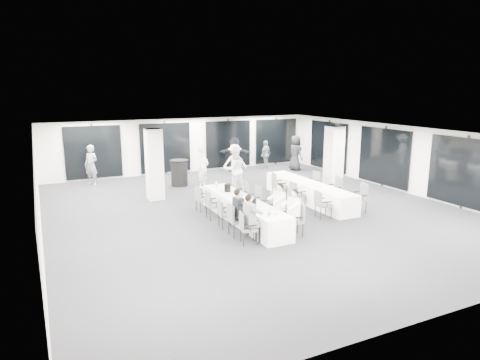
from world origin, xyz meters
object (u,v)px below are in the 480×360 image
at_px(standing_guest_g, 91,162).
at_px(standing_guest_a, 203,164).
at_px(standing_guest_d, 266,153).
at_px(chair_main_right_far, 243,192).
at_px(chair_side_right_far, 313,181).
at_px(standing_guest_b, 235,167).
at_px(banquet_table_side, 308,192).
at_px(chair_side_left_mid, 296,193).
at_px(ice_bucket_far, 227,188).
at_px(standing_guest_f, 235,152).
at_px(chair_main_left_far, 201,197).
at_px(banquet_table_main, 243,210).
at_px(standing_guest_e, 296,151).
at_px(chair_main_left_fourth, 212,203).
at_px(chair_main_right_second, 281,212).
at_px(chair_main_left_second, 235,218).
at_px(chair_main_right_near, 297,217).
at_px(chair_side_right_near, 360,196).
at_px(chair_side_left_far, 277,184).
at_px(chair_main_left_mid, 224,212).
at_px(chair_main_right_fourth, 255,198).
at_px(chair_side_right_mid, 335,188).
at_px(ice_bucket_near, 253,202).
at_px(standing_guest_c, 235,160).
at_px(chair_side_left_near, 321,203).
at_px(cocktail_table, 179,173).
at_px(chair_main_left_near, 246,226).

bearing_deg(standing_guest_g, standing_guest_a, 15.16).
bearing_deg(standing_guest_d, chair_main_right_far, 22.82).
bearing_deg(chair_side_right_far, standing_guest_b, 58.53).
bearing_deg(banquet_table_side, chair_main_right_far, 168.22).
bearing_deg(chair_side_left_mid, ice_bucket_far, -98.13).
bearing_deg(standing_guest_f, chair_main_left_far, 89.57).
bearing_deg(banquet_table_main, standing_guest_e, 46.67).
xyz_separation_m(chair_main_left_fourth, chair_main_right_second, (1.66, -1.78, -0.05)).
distance_m(chair_main_left_second, chair_main_left_fourth, 1.87).
bearing_deg(standing_guest_e, standing_guest_f, 63.26).
bearing_deg(chair_main_right_far, standing_guest_d, -25.58).
xyz_separation_m(chair_main_right_near, standing_guest_g, (-4.64, 9.83, 0.47)).
distance_m(chair_main_right_second, standing_guest_g, 10.11).
xyz_separation_m(chair_side_right_near, standing_guest_g, (-8.05, 8.70, 0.44)).
height_order(chair_side_left_far, ice_bucket_far, chair_side_left_far).
bearing_deg(chair_main_left_mid, chair_side_right_near, 89.91).
xyz_separation_m(chair_side_left_mid, standing_guest_b, (-1.04, 3.18, 0.54)).
bearing_deg(standing_guest_b, chair_main_right_near, 86.43).
relative_size(standing_guest_f, standing_guest_g, 1.01).
distance_m(chair_main_right_second, standing_guest_a, 6.29).
bearing_deg(standing_guest_g, chair_side_left_far, 4.70).
bearing_deg(chair_main_left_far, standing_guest_a, 154.02).
distance_m(banquet_table_main, ice_bucket_far, 1.32).
xyz_separation_m(chair_main_right_fourth, standing_guest_f, (2.60, 7.28, 0.50)).
distance_m(chair_main_right_second, chair_side_right_mid, 3.81).
bearing_deg(ice_bucket_near, chair_main_left_mid, 148.42).
relative_size(chair_main_right_near, chair_side_left_mid, 1.05).
xyz_separation_m(ice_bucket_near, ice_bucket_far, (0.03, 2.04, 0.02)).
bearing_deg(standing_guest_c, chair_main_left_far, 78.42).
height_order(chair_side_left_near, ice_bucket_near, ice_bucket_near).
height_order(chair_main_right_second, chair_side_left_far, chair_side_left_far).
relative_size(standing_guest_b, standing_guest_f, 1.03).
relative_size(banquet_table_side, standing_guest_g, 2.42).
bearing_deg(banquet_table_side, banquet_table_main, -160.96).
relative_size(chair_side_right_far, ice_bucket_near, 4.12).
bearing_deg(chair_side_right_far, chair_main_left_second, 126.05).
distance_m(chair_main_right_near, ice_bucket_near, 1.46).
height_order(chair_main_left_second, chair_main_right_second, chair_main_left_second).
xyz_separation_m(chair_main_right_second, chair_side_left_far, (1.74, 3.19, 0.08)).
height_order(chair_main_right_second, ice_bucket_near, ice_bucket_near).
relative_size(cocktail_table, chair_main_left_second, 1.20).
distance_m(chair_main_right_second, standing_guest_f, 9.49).
height_order(chair_side_right_far, ice_bucket_near, ice_bucket_near).
height_order(chair_main_left_far, chair_side_left_mid, chair_side_left_mid).
bearing_deg(chair_main_left_near, chair_side_right_mid, 130.39).
relative_size(chair_side_left_mid, chair_side_right_mid, 0.93).
distance_m(chair_side_right_far, standing_guest_b, 3.34).
distance_m(chair_side_right_near, chair_side_right_mid, 1.41).
distance_m(chair_main_left_fourth, chair_side_left_far, 3.68).
relative_size(standing_guest_e, ice_bucket_far, 7.87).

